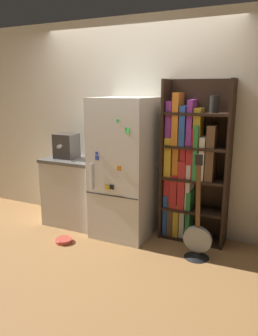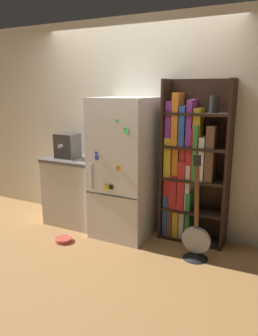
{
  "view_description": "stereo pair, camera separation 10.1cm",
  "coord_description": "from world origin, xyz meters",
  "px_view_note": "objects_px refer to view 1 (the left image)",
  "views": [
    {
      "loc": [
        1.67,
        -3.3,
        1.75
      ],
      "look_at": [
        0.05,
        0.15,
        0.83
      ],
      "focal_mm": 35.0,
      "sensor_mm": 36.0,
      "label": 1
    },
    {
      "loc": [
        1.76,
        -3.26,
        1.75
      ],
      "look_at": [
        0.05,
        0.15,
        0.83
      ],
      "focal_mm": 35.0,
      "sensor_mm": 36.0,
      "label": 2
    }
  ],
  "objects_px": {
    "guitar": "(197,243)",
    "pet_bowl": "(64,240)",
    "bookshelf": "(190,166)",
    "espresso_machine": "(66,146)",
    "refrigerator": "(124,168)"
  },
  "relations": [
    {
      "from": "refrigerator",
      "to": "bookshelf",
      "type": "bearing_deg",
      "value": 15.14
    },
    {
      "from": "refrigerator",
      "to": "espresso_machine",
      "type": "distance_m",
      "value": 0.85
    },
    {
      "from": "refrigerator",
      "to": "guitar",
      "type": "relative_size",
      "value": 1.45
    },
    {
      "from": "bookshelf",
      "to": "espresso_machine",
      "type": "distance_m",
      "value": 1.59
    },
    {
      "from": "refrigerator",
      "to": "guitar",
      "type": "distance_m",
      "value": 1.2
    },
    {
      "from": "bookshelf",
      "to": "guitar",
      "type": "height_order",
      "value": "bookshelf"
    },
    {
      "from": "bookshelf",
      "to": "espresso_machine",
      "type": "bearing_deg",
      "value": -172.43
    },
    {
      "from": "pet_bowl",
      "to": "guitar",
      "type": "bearing_deg",
      "value": 11.4
    },
    {
      "from": "refrigerator",
      "to": "pet_bowl",
      "type": "height_order",
      "value": "refrigerator"
    },
    {
      "from": "espresso_machine",
      "to": "bookshelf",
      "type": "bearing_deg",
      "value": 7.57
    },
    {
      "from": "guitar",
      "to": "pet_bowl",
      "type": "height_order",
      "value": "guitar"
    },
    {
      "from": "espresso_machine",
      "to": "guitar",
      "type": "distance_m",
      "value": 2.01
    },
    {
      "from": "bookshelf",
      "to": "espresso_machine",
      "type": "height_order",
      "value": "bookshelf"
    },
    {
      "from": "bookshelf",
      "to": "guitar",
      "type": "relative_size",
      "value": 1.62
    },
    {
      "from": "espresso_machine",
      "to": "pet_bowl",
      "type": "bearing_deg",
      "value": -61.35
    }
  ]
}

